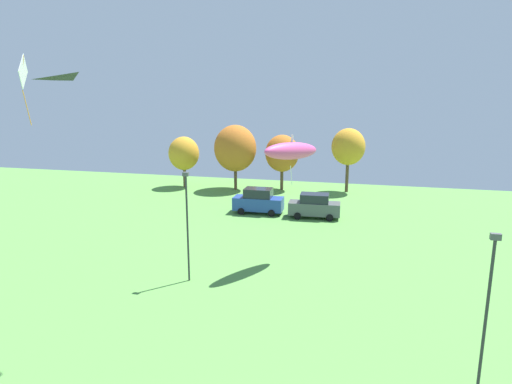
{
  "coord_description": "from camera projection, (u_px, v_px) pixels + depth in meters",
  "views": [
    {
      "loc": [
        1.85,
        3.03,
        11.48
      ],
      "look_at": [
        -1.27,
        15.83,
        8.52
      ],
      "focal_mm": 32.0,
      "sensor_mm": 36.0,
      "label": 1
    }
  ],
  "objects": [
    {
      "name": "kite_flying_0",
      "position": [
        292.0,
        151.0,
        29.29
      ],
      "size": [
        3.55,
        5.01,
        3.25
      ],
      "color": "#E54C93"
    },
    {
      "name": "treeline_tree_1",
      "position": [
        235.0,
        148.0,
        52.66
      ],
      "size": [
        4.89,
        4.89,
        7.55
      ],
      "color": "brown",
      "rests_on": "ground"
    },
    {
      "name": "parked_car_second_from_left",
      "position": [
        314.0,
        206.0,
        41.57
      ],
      "size": [
        4.72,
        2.09,
        2.26
      ],
      "rotation": [
        0.0,
        0.0,
        0.04
      ],
      "color": "#4C5156",
      "rests_on": "ground"
    },
    {
      "name": "treeline_tree_2",
      "position": [
        282.0,
        153.0,
        52.62
      ],
      "size": [
        3.89,
        3.89,
        6.44
      ],
      "color": "brown",
      "rests_on": "ground"
    },
    {
      "name": "light_post_0",
      "position": [
        487.0,
        308.0,
        16.74
      ],
      "size": [
        0.36,
        0.2,
        6.52
      ],
      "color": "#2D2D33",
      "rests_on": "ground"
    },
    {
      "name": "kite_flying_6",
      "position": [
        81.0,
        88.0,
        26.67
      ],
      "size": [
        1.85,
        2.68,
        0.49
      ],
      "color": "black"
    },
    {
      "name": "treeline_tree_3",
      "position": [
        348.0,
        147.0,
        51.31
      ],
      "size": [
        3.77,
        3.77,
        7.28
      ],
      "color": "brown",
      "rests_on": "ground"
    },
    {
      "name": "parked_car_leftmost",
      "position": [
        258.0,
        201.0,
        43.15
      ],
      "size": [
        4.7,
        2.08,
        2.4
      ],
      "rotation": [
        0.0,
        0.0,
        0.01
      ],
      "color": "#234299",
      "rests_on": "ground"
    },
    {
      "name": "kite_flying_4",
      "position": [
        23.0,
        74.0,
        30.53
      ],
      "size": [
        1.08,
        2.13,
        4.75
      ],
      "color": "white"
    },
    {
      "name": "light_post_1",
      "position": [
        187.0,
        221.0,
        27.25
      ],
      "size": [
        0.36,
        0.2,
        6.78
      ],
      "color": "#2D2D33",
      "rests_on": "ground"
    },
    {
      "name": "treeline_tree_0",
      "position": [
        184.0,
        154.0,
        54.22
      ],
      "size": [
        3.63,
        3.63,
        6.07
      ],
      "color": "brown",
      "rests_on": "ground"
    }
  ]
}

